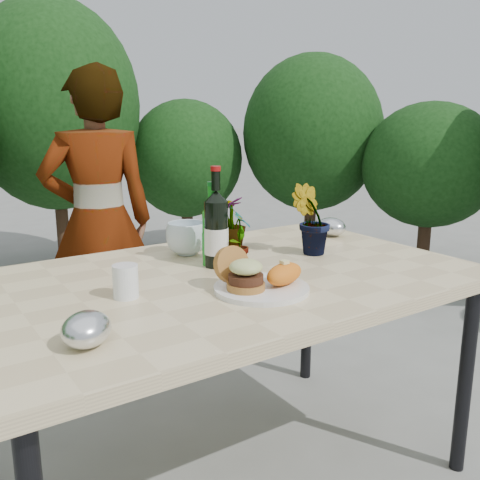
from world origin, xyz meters
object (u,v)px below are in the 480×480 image
patio_table (226,291)px  person (99,222)px  wine_bottle (216,230)px  dinner_plate (261,289)px

patio_table → person: person is taller
patio_table → person: (-0.03, 1.11, 0.05)m
wine_bottle → dinner_plate: bearing=-106.6°
wine_bottle → person: size_ratio=0.23×
dinner_plate → person: 1.31m
wine_bottle → patio_table: bearing=-115.0°
patio_table → dinner_plate: dinner_plate is taller
patio_table → wine_bottle: wine_bottle is taller
dinner_plate → person: (-0.03, 1.31, -0.02)m
patio_table → wine_bottle: bearing=76.3°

